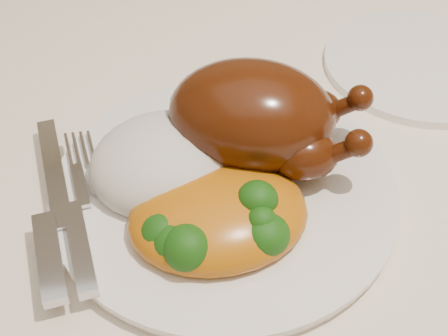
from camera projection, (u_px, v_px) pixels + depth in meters
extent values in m
cube|color=brown|center=(267.00, 155.00, 0.61)|extent=(1.60, 0.90, 0.04)
cube|color=white|center=(268.00, 136.00, 0.59)|extent=(1.72, 1.02, 0.01)
cylinder|color=white|center=(224.00, 190.00, 0.53)|extent=(0.36, 0.36, 0.01)
cylinder|color=white|center=(421.00, 64.00, 0.66)|extent=(0.22, 0.22, 0.01)
ellipsoid|color=#491A07|center=(251.00, 115.00, 0.52)|extent=(0.17, 0.15, 0.09)
ellipsoid|color=#491A07|center=(241.00, 101.00, 0.50)|extent=(0.08, 0.07, 0.04)
ellipsoid|color=#491A07|center=(306.00, 156.00, 0.50)|extent=(0.05, 0.04, 0.04)
sphere|color=#491A07|center=(359.00, 143.00, 0.48)|extent=(0.02, 0.02, 0.02)
ellipsoid|color=#491A07|center=(311.00, 112.00, 0.54)|extent=(0.05, 0.04, 0.04)
sphere|color=#491A07|center=(360.00, 98.00, 0.52)|extent=(0.02, 0.02, 0.02)
sphere|color=#491A07|center=(190.00, 148.00, 0.51)|extent=(0.03, 0.03, 0.03)
sphere|color=#491A07|center=(205.00, 99.00, 0.56)|extent=(0.03, 0.03, 0.03)
ellipsoid|color=silver|center=(165.00, 163.00, 0.52)|extent=(0.15, 0.14, 0.07)
ellipsoid|color=#B55D0B|center=(218.00, 217.00, 0.48)|extent=(0.15, 0.12, 0.05)
ellipsoid|color=#B55D0B|center=(263.00, 201.00, 0.49)|extent=(0.06, 0.06, 0.03)
ellipsoid|color=#143A09|center=(218.00, 177.00, 0.50)|extent=(0.03, 0.03, 0.02)
ellipsoid|color=#143A09|center=(193.00, 225.00, 0.47)|extent=(0.02, 0.02, 0.03)
ellipsoid|color=#143A09|center=(253.00, 161.00, 0.51)|extent=(0.03, 0.03, 0.04)
ellipsoid|color=#143A09|center=(163.00, 236.00, 0.47)|extent=(0.04, 0.04, 0.04)
ellipsoid|color=#143A09|center=(261.00, 222.00, 0.46)|extent=(0.02, 0.02, 0.03)
ellipsoid|color=#143A09|center=(265.00, 235.00, 0.46)|extent=(0.04, 0.04, 0.03)
ellipsoid|color=#143A09|center=(257.00, 201.00, 0.47)|extent=(0.03, 0.03, 0.03)
ellipsoid|color=#143A09|center=(174.00, 243.00, 0.46)|extent=(0.04, 0.04, 0.03)
ellipsoid|color=#143A09|center=(187.00, 248.00, 0.45)|extent=(0.04, 0.04, 0.03)
cube|color=silver|center=(54.00, 170.00, 0.53)|extent=(0.03, 0.13, 0.00)
cube|color=silver|center=(49.00, 257.00, 0.46)|extent=(0.03, 0.09, 0.01)
cube|color=silver|center=(80.00, 247.00, 0.47)|extent=(0.03, 0.09, 0.01)
cube|color=silver|center=(80.00, 167.00, 0.53)|extent=(0.03, 0.10, 0.00)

